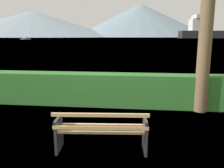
% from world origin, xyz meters
% --- Properties ---
extents(ground_plane, '(1400.00, 1400.00, 0.00)m').
position_xyz_m(ground_plane, '(0.00, 0.00, 0.00)').
color(ground_plane, '#567A38').
extents(water_surface, '(620.00, 620.00, 0.00)m').
position_xyz_m(water_surface, '(0.00, 307.80, 0.00)').
color(water_surface, '#7A99A8').
rests_on(water_surface, ground_plane).
extents(park_bench, '(1.82, 0.71, 0.87)m').
position_xyz_m(park_bench, '(0.01, -0.06, 0.43)').
color(park_bench, tan).
rests_on(park_bench, ground_plane).
extents(hedge_row, '(12.77, 0.70, 1.04)m').
position_xyz_m(hedge_row, '(0.00, 3.14, 0.52)').
color(hedge_row, '#2D6B28').
rests_on(hedge_row, ground_plane).
extents(fishing_boat_near, '(3.61, 7.89, 1.62)m').
position_xyz_m(fishing_boat_near, '(-73.42, 144.77, 0.61)').
color(fishing_boat_near, '#335693').
rests_on(fishing_boat_near, water_surface).
extents(distant_hills, '(869.95, 432.83, 79.57)m').
position_xyz_m(distant_hills, '(-35.82, 559.70, 34.52)').
color(distant_hills, gray).
rests_on(distant_hills, ground_plane).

